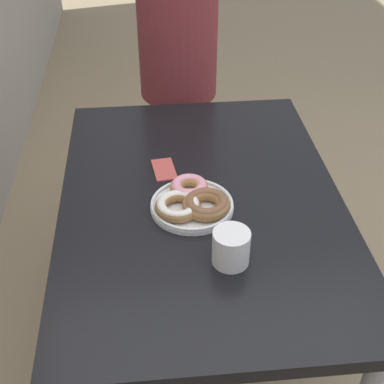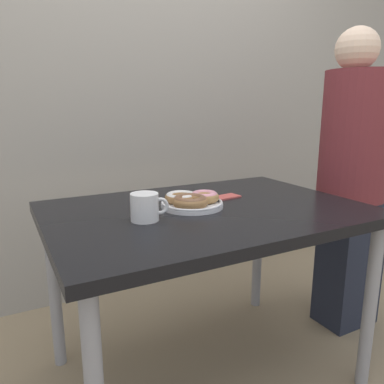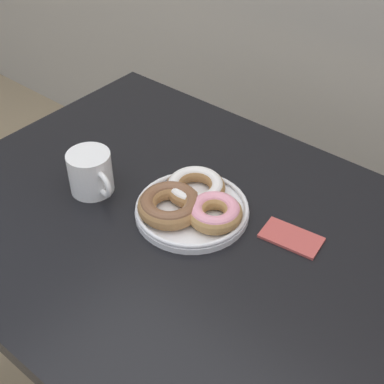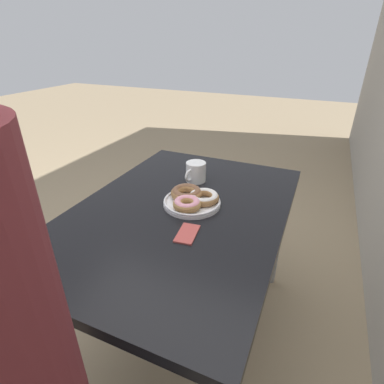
% 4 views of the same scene
% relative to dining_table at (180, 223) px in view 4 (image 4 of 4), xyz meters
% --- Properties ---
extents(ground_plane, '(14.00, 14.00, 0.00)m').
position_rel_dining_table_xyz_m(ground_plane, '(0.00, -0.21, -0.66)').
color(ground_plane, '#937F60').
extents(dining_table, '(1.20, 0.83, 0.73)m').
position_rel_dining_table_xyz_m(dining_table, '(0.00, 0.00, 0.00)').
color(dining_table, black).
rests_on(dining_table, ground_plane).
extents(donut_plate, '(0.25, 0.26, 0.06)m').
position_rel_dining_table_xyz_m(donut_plate, '(-0.05, 0.03, 0.10)').
color(donut_plate, white).
rests_on(donut_plate, dining_table).
extents(coffee_mug, '(0.13, 0.10, 0.10)m').
position_rel_dining_table_xyz_m(coffee_mug, '(-0.27, -0.05, 0.12)').
color(coffee_mug, white).
rests_on(coffee_mug, dining_table).
extents(napkin, '(0.13, 0.08, 0.01)m').
position_rel_dining_table_xyz_m(napkin, '(0.15, 0.10, 0.08)').
color(napkin, '#BC4C47').
rests_on(napkin, dining_table).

